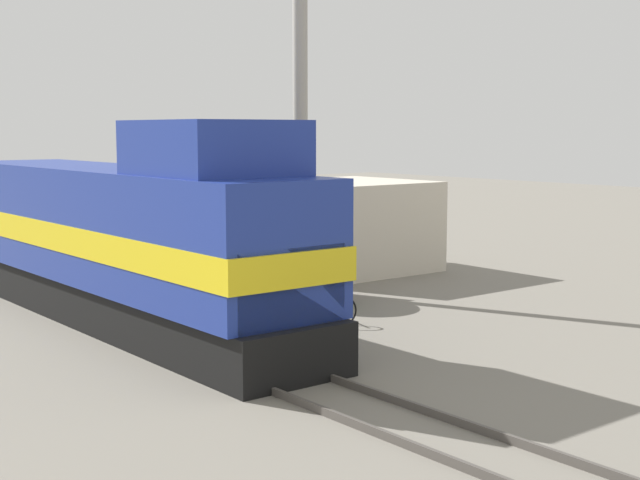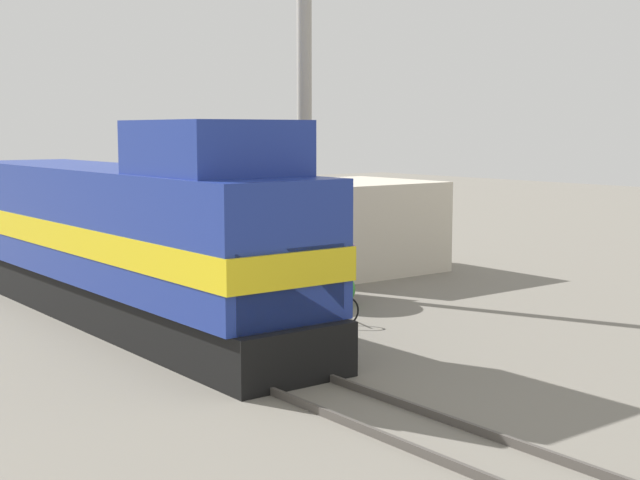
% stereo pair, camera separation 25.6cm
% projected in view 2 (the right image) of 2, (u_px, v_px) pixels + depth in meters
% --- Properties ---
extents(ground_plane, '(120.00, 120.00, 0.00)m').
position_uv_depth(ground_plane, '(171.00, 338.00, 21.43)').
color(ground_plane, slate).
extents(rail_near, '(0.08, 29.08, 0.15)m').
position_uv_depth(rail_near, '(144.00, 339.00, 20.99)').
color(rail_near, '#4C4742').
rests_on(rail_near, ground_plane).
extents(rail_far, '(0.08, 29.08, 0.15)m').
position_uv_depth(rail_far, '(197.00, 331.00, 21.86)').
color(rail_far, '#4C4742').
rests_on(rail_far, ground_plane).
extents(locomotive, '(3.09, 15.84, 5.19)m').
position_uv_depth(locomotive, '(130.00, 240.00, 22.83)').
color(locomotive, black).
rests_on(locomotive, ground_plane).
extents(utility_pole, '(1.80, 0.45, 10.81)m').
position_uv_depth(utility_pole, '(304.00, 114.00, 26.81)').
color(utility_pole, '#9E998E').
rests_on(utility_pole, ground_plane).
extents(vendor_umbrella, '(2.46, 2.46, 2.18)m').
position_uv_depth(vendor_umbrella, '(313.00, 237.00, 25.79)').
color(vendor_umbrella, '#4C4C4C').
rests_on(vendor_umbrella, ground_plane).
extents(billboard_sign, '(2.49, 0.12, 3.51)m').
position_uv_depth(billboard_sign, '(250.00, 208.00, 27.33)').
color(billboard_sign, '#595959').
rests_on(billboard_sign, ground_plane).
extents(shrub_cluster, '(0.97, 0.97, 0.97)m').
position_uv_depth(shrub_cluster, '(338.00, 289.00, 25.30)').
color(shrub_cluster, '#388C38').
rests_on(shrub_cluster, ground_plane).
extents(person_bystander, '(0.34, 0.34, 1.73)m').
position_uv_depth(person_bystander, '(278.00, 285.00, 23.32)').
color(person_bystander, '#2D3347').
rests_on(person_bystander, ground_plane).
extents(bicycle, '(1.17, 1.91, 0.77)m').
position_uv_depth(bicycle, '(331.00, 305.00, 23.47)').
color(bicycle, black).
rests_on(bicycle, ground_plane).
extents(building_block_distant, '(5.67, 4.99, 3.17)m').
position_uv_depth(building_block_distant, '(345.00, 226.00, 31.58)').
color(building_block_distant, beige).
rests_on(building_block_distant, ground_plane).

